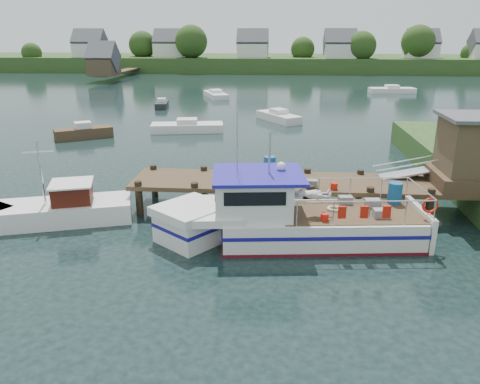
# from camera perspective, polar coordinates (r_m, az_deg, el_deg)

# --- Properties ---
(ground_plane) EXTENTS (160.00, 160.00, 0.00)m
(ground_plane) POSITION_cam_1_polar(r_m,az_deg,el_deg) (21.76, 2.96, -2.03)
(ground_plane) COLOR black
(far_shore) EXTENTS (140.00, 42.55, 9.22)m
(far_shore) POSITION_cam_1_polar(r_m,az_deg,el_deg) (102.84, 4.63, 15.74)
(far_shore) COLOR #2E4D1F
(far_shore) RESTS_ON ground
(dock) EXTENTS (16.60, 3.00, 4.78)m
(dock) POSITION_cam_1_polar(r_m,az_deg,el_deg) (21.89, 20.38, 3.08)
(dock) COLOR #463421
(dock) RESTS_ON ground
(lobster_boat) EXTENTS (10.91, 4.13, 5.18)m
(lobster_boat) POSITION_cam_1_polar(r_m,az_deg,el_deg) (18.27, 5.73, -3.16)
(lobster_boat) COLOR silver
(lobster_boat) RESTS_ON ground
(work_boat) EXTENTS (6.82, 3.73, 3.60)m
(work_boat) POSITION_cam_1_polar(r_m,az_deg,el_deg) (21.55, -21.57, -1.99)
(work_boat) COLOR silver
(work_boat) RESTS_ON ground
(moored_rowboat) EXTENTS (4.38, 3.47, 1.24)m
(moored_rowboat) POSITION_cam_1_polar(r_m,az_deg,el_deg) (38.28, -18.53, 6.95)
(moored_rowboat) COLOR #463421
(moored_rowboat) RESTS_ON ground
(moored_far) EXTENTS (6.19, 2.64, 1.02)m
(moored_far) POSITION_cam_1_polar(r_m,az_deg,el_deg) (67.42, 18.04, 11.75)
(moored_far) COLOR silver
(moored_far) RESTS_ON ground
(moored_a) EXTENTS (6.06, 2.88, 1.07)m
(moored_a) POSITION_cam_1_polar(r_m,az_deg,el_deg) (38.90, -6.45, 7.89)
(moored_a) COLOR silver
(moored_a) RESTS_ON ground
(moored_b) EXTENTS (4.29, 5.22, 1.13)m
(moored_b) POSITION_cam_1_polar(r_m,az_deg,el_deg) (43.45, 4.71, 9.14)
(moored_b) COLOR silver
(moored_b) RESTS_ON ground
(moored_d) EXTENTS (3.93, 6.04, 0.97)m
(moored_d) POSITION_cam_1_polar(r_m,az_deg,el_deg) (59.64, -2.97, 11.79)
(moored_d) COLOR silver
(moored_d) RESTS_ON ground
(moored_e) EXTENTS (1.76, 3.73, 0.99)m
(moored_e) POSITION_cam_1_polar(r_m,az_deg,el_deg) (52.14, -9.51, 10.53)
(moored_e) COLOR black
(moored_e) RESTS_ON ground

